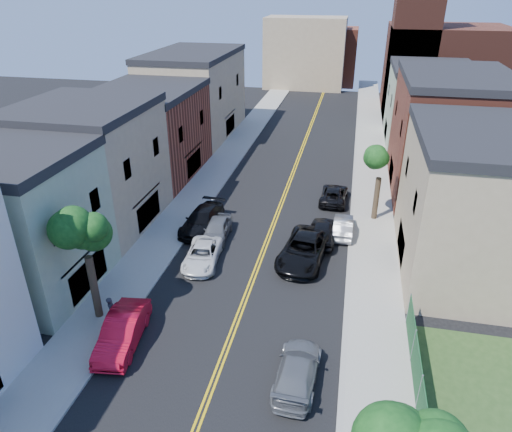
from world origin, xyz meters
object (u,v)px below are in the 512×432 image
Objects in this scene: grey_car_left at (217,229)px; dark_car_right_far at (334,194)px; black_car_left at (202,220)px; silver_car_right at (343,226)px; black_car_right at (323,231)px; red_sedan at (123,331)px; pedestrian_left at (112,311)px; white_pickup at (202,255)px; black_suv_lane at (304,250)px; grey_car_right at (297,370)px.

grey_car_left is 0.92× the size of dark_car_right_far.
black_car_left reaches higher than silver_car_right.
grey_car_left is at bearing 47.95° from dark_car_right_far.
black_car_right is 1.13× the size of silver_car_right.
black_car_left is 1.20× the size of black_car_right.
red_sedan is 13.27m from black_car_left.
pedestrian_left is at bearing 62.30° from dark_car_right_far.
black_car_right is (7.84, 4.87, 0.13)m from white_pickup.
white_pickup is (1.70, 8.49, -0.16)m from red_sedan.
black_car_left is (-1.55, 1.16, 0.05)m from grey_car_left.
pedestrian_left is (-1.35, -12.10, 0.25)m from black_car_left.
red_sedan is 8.66m from white_pickup.
grey_car_left is 2.46× the size of pedestrian_left.
pedestrian_left is at bearing 128.31° from red_sedan.
dark_car_right_far is at bearing -94.07° from black_car_right.
grey_car_left reaches higher than white_pickup.
black_suv_lane is 3.49× the size of pedestrian_left.
dark_car_right_far reaches higher than white_pickup.
pedestrian_left is at bearing -7.80° from grey_car_right.
black_car_left is 0.88× the size of black_suv_lane.
red_sedan reaches higher than dark_car_right_far.
red_sedan is at bearing 53.65° from black_car_right.
pedestrian_left reaches higher than red_sedan.
black_car_right is (9.54, 13.36, -0.04)m from red_sedan.
grey_car_left is at bearing -31.87° from black_car_left.
dark_car_right_far is (8.25, 12.09, 0.01)m from white_pickup.
grey_car_left reaches higher than dark_car_right_far.
black_car_right is at bearing 5.40° from black_car_left.
black_suv_lane is (-1.04, -3.05, 0.08)m from black_car_right.
black_car_left is 1.15× the size of dark_car_right_far.
black_suv_lane is at bearing 43.08° from red_sedan.
black_suv_lane is at bearing -18.11° from grey_car_left.
grey_car_right is 21.31m from dark_car_right_far.
black_car_right reaches higher than dark_car_right_far.
silver_car_right is 0.85× the size of dark_car_right_far.
black_suv_lane reaches higher than grey_car_left.
black_car_right is at bearing -56.23° from pedestrian_left.
black_car_right is at bearing 5.78° from grey_car_left.
black_car_right is at bearing -88.05° from grey_car_right.
white_pickup is 0.98× the size of grey_car_right.
pedestrian_left reaches higher than grey_car_left.
red_sedan is at bearing -149.12° from pedestrian_left.
black_car_left is 12.17m from pedestrian_left.
grey_car_right is (7.77, -12.83, -0.05)m from grey_car_left.
pedestrian_left is at bearing -91.52° from black_car_left.
black_car_left reaches higher than black_car_right.
pedestrian_left is (-10.67, 1.89, 0.35)m from grey_car_right.
grey_car_left is 1.94m from black_car_left.
grey_car_right is 1.05× the size of black_car_right.
grey_car_right reaches higher than white_pickup.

